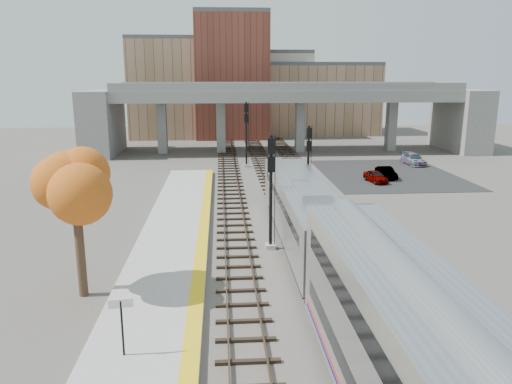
{
  "coord_description": "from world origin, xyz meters",
  "views": [
    {
      "loc": [
        -4.1,
        -24.05,
        10.63
      ],
      "look_at": [
        -1.65,
        10.12,
        2.5
      ],
      "focal_mm": 35.0,
      "sensor_mm": 36.0,
      "label": 1
    }
  ],
  "objects_px": {
    "locomotive": "(302,210)",
    "tree": "(75,188)",
    "signal_mast_far": "(246,135)",
    "signal_mast_near": "(271,194)",
    "signal_mast_mid": "(308,168)",
    "car_a": "(376,176)",
    "car_b": "(386,173)",
    "car_c": "(413,159)"
  },
  "relations": [
    {
      "from": "tree",
      "to": "car_a",
      "type": "distance_m",
      "value": 33.59
    },
    {
      "from": "car_b",
      "to": "car_c",
      "type": "bearing_deg",
      "value": 50.2
    },
    {
      "from": "signal_mast_near",
      "to": "car_b",
      "type": "relative_size",
      "value": 1.98
    },
    {
      "from": "locomotive",
      "to": "car_b",
      "type": "height_order",
      "value": "locomotive"
    },
    {
      "from": "car_a",
      "to": "signal_mast_mid",
      "type": "bearing_deg",
      "value": -145.0
    },
    {
      "from": "tree",
      "to": "car_a",
      "type": "xyz_separation_m",
      "value": [
        22.31,
        24.65,
        -4.81
      ]
    },
    {
      "from": "signal_mast_mid",
      "to": "tree",
      "type": "height_order",
      "value": "tree"
    },
    {
      "from": "signal_mast_mid",
      "to": "locomotive",
      "type": "bearing_deg",
      "value": -101.96
    },
    {
      "from": "car_b",
      "to": "signal_mast_near",
      "type": "bearing_deg",
      "value": -127.08
    },
    {
      "from": "locomotive",
      "to": "signal_mast_far",
      "type": "xyz_separation_m",
      "value": [
        -2.1,
        27.25,
        1.53
      ]
    },
    {
      "from": "signal_mast_near",
      "to": "car_c",
      "type": "relative_size",
      "value": 1.58
    },
    {
      "from": "signal_mast_mid",
      "to": "car_b",
      "type": "distance_m",
      "value": 14.53
    },
    {
      "from": "signal_mast_mid",
      "to": "car_a",
      "type": "bearing_deg",
      "value": 45.05
    },
    {
      "from": "car_a",
      "to": "signal_mast_far",
      "type": "bearing_deg",
      "value": 132.87
    },
    {
      "from": "car_c",
      "to": "signal_mast_mid",
      "type": "bearing_deg",
      "value": -133.95
    },
    {
      "from": "tree",
      "to": "signal_mast_far",
      "type": "bearing_deg",
      "value": 73.89
    },
    {
      "from": "tree",
      "to": "car_a",
      "type": "height_order",
      "value": "tree"
    },
    {
      "from": "car_a",
      "to": "signal_mast_near",
      "type": "bearing_deg",
      "value": -133.77
    },
    {
      "from": "signal_mast_near",
      "to": "signal_mast_far",
      "type": "xyz_separation_m",
      "value": [
        0.0,
        28.12,
        0.28
      ]
    },
    {
      "from": "signal_mast_mid",
      "to": "signal_mast_far",
      "type": "xyz_separation_m",
      "value": [
        -4.1,
        17.81,
        0.63
      ]
    },
    {
      "from": "locomotive",
      "to": "signal_mast_near",
      "type": "height_order",
      "value": "signal_mast_near"
    },
    {
      "from": "locomotive",
      "to": "car_b",
      "type": "distance_m",
      "value": 23.09
    },
    {
      "from": "signal_mast_mid",
      "to": "tree",
      "type": "bearing_deg",
      "value": -130.6
    },
    {
      "from": "car_c",
      "to": "tree",
      "type": "bearing_deg",
      "value": -133.45
    },
    {
      "from": "signal_mast_near",
      "to": "tree",
      "type": "bearing_deg",
      "value": -148.81
    },
    {
      "from": "car_a",
      "to": "car_c",
      "type": "xyz_separation_m",
      "value": [
        7.56,
        9.53,
        0.07
      ]
    },
    {
      "from": "signal_mast_mid",
      "to": "signal_mast_far",
      "type": "bearing_deg",
      "value": 102.96
    },
    {
      "from": "locomotive",
      "to": "tree",
      "type": "bearing_deg",
      "value": -150.25
    },
    {
      "from": "locomotive",
      "to": "tree",
      "type": "xyz_separation_m",
      "value": [
        -11.94,
        -6.82,
        3.15
      ]
    },
    {
      "from": "signal_mast_mid",
      "to": "signal_mast_near",
      "type": "bearing_deg",
      "value": -111.7
    },
    {
      "from": "signal_mast_near",
      "to": "signal_mast_far",
      "type": "bearing_deg",
      "value": 90.0
    },
    {
      "from": "locomotive",
      "to": "signal_mast_far",
      "type": "distance_m",
      "value": 27.37
    },
    {
      "from": "signal_mast_mid",
      "to": "car_b",
      "type": "xyz_separation_m",
      "value": [
        10.04,
        10.19,
        -2.55
      ]
    },
    {
      "from": "tree",
      "to": "signal_mast_mid",
      "type": "bearing_deg",
      "value": 49.4
    },
    {
      "from": "car_a",
      "to": "car_b",
      "type": "xyz_separation_m",
      "value": [
        1.67,
        1.8,
        0.01
      ]
    },
    {
      "from": "signal_mast_far",
      "to": "car_b",
      "type": "height_order",
      "value": "signal_mast_far"
    },
    {
      "from": "car_b",
      "to": "car_c",
      "type": "distance_m",
      "value": 9.71
    },
    {
      "from": "signal_mast_mid",
      "to": "car_c",
      "type": "height_order",
      "value": "signal_mast_mid"
    },
    {
      "from": "tree",
      "to": "car_b",
      "type": "bearing_deg",
      "value": 47.8
    },
    {
      "from": "signal_mast_mid",
      "to": "car_b",
      "type": "height_order",
      "value": "signal_mast_mid"
    },
    {
      "from": "signal_mast_mid",
      "to": "signal_mast_far",
      "type": "relative_size",
      "value": 0.88
    },
    {
      "from": "locomotive",
      "to": "car_b",
      "type": "xyz_separation_m",
      "value": [
        12.04,
        19.63,
        -1.65
      ]
    }
  ]
}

